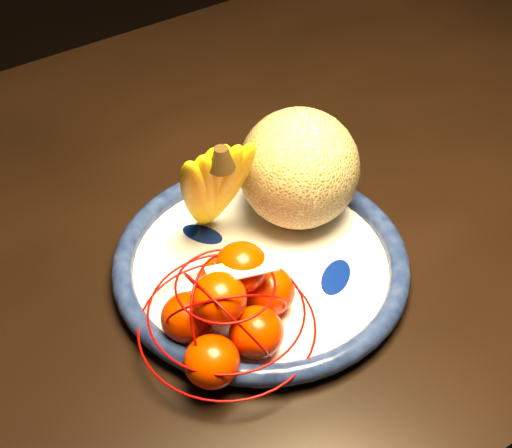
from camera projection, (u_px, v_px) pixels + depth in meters
dining_table at (227, 244)px, 1.06m from camera, size 1.54×0.97×0.75m
fruit_bowl at (261, 264)px, 0.91m from camera, size 0.34×0.34×0.03m
cantaloupe at (299, 168)px, 0.92m from camera, size 0.14×0.14×0.14m
banana_bunch at (211, 184)px, 0.88m from camera, size 0.11×0.11×0.17m
mandarin_bag at (229, 308)px, 0.81m from camera, size 0.23×0.23×0.12m
price_tag at (242, 269)px, 0.79m from camera, size 0.08×0.04×0.01m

